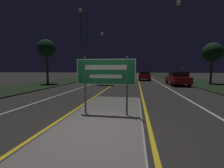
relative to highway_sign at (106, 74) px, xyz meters
The scene contains 21 objects.
ground_plane 2.14m from the highway_sign, 90.00° to the right, with size 160.00×160.00×0.00m, color #282623.
median_island 1.58m from the highway_sign, 90.00° to the left, with size 2.71×7.32×0.10m.
verge_left 20.94m from the highway_sign, 117.06° to the left, with size 5.00×100.00×0.08m.
verge_right 20.94m from the highway_sign, 62.94° to the left, with size 5.00×100.00×0.08m.
centre_line_yellow_left 23.70m from the highway_sign, 93.75° to the left, with size 0.12×70.00×0.01m.
centre_line_yellow_right 23.70m from the highway_sign, 86.25° to the left, with size 0.12×70.00×0.01m.
lane_line_white_left 24.02m from the highway_sign, 100.09° to the left, with size 0.12×70.00×0.01m.
lane_line_white_right 24.02m from the highway_sign, 79.91° to the left, with size 0.12×70.00×0.01m.
edge_line_white_left 24.73m from the highway_sign, 106.97° to the left, with size 0.10×70.00×0.01m.
edge_line_white_right 24.73m from the highway_sign, 73.03° to the left, with size 0.10×70.00×0.01m.
highway_sign is the anchor object (origin of this frame).
streetlight_left_near 16.23m from the highway_sign, 113.71° to the left, with size 0.47×0.47×9.85m.
streetlight_left_far 29.74m from the highway_sign, 102.91° to the left, with size 0.64×0.64×10.08m.
streetlight_right_near 18.67m from the highway_sign, 68.28° to the left, with size 0.59×0.59×10.89m.
car_receding_0 13.77m from the highway_sign, 65.08° to the left, with size 1.92×4.62×1.52m.
car_receding_1 20.05m from the highway_sign, 82.89° to the left, with size 1.92×4.22×1.45m.
car_approaching_0 13.38m from the highway_sign, 100.38° to the left, with size 1.92×4.72×1.38m.
car_approaching_1 28.33m from the highway_sign, 94.69° to the left, with size 1.86×4.43×1.37m.
warning_sign 23.49m from the highway_sign, 67.17° to the left, with size 0.60×0.06×2.23m.
roadside_palm_left 14.63m from the highway_sign, 130.27° to the left, with size 2.06×2.06×5.22m.
roadside_palm_right 17.52m from the highway_sign, 54.77° to the left, with size 2.25×2.25×4.88m.
Camera 1 is at (1.11, -4.04, 1.79)m, focal length 24.00 mm.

